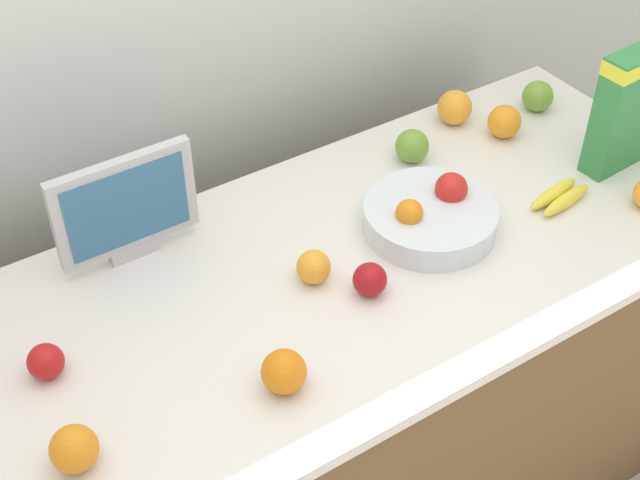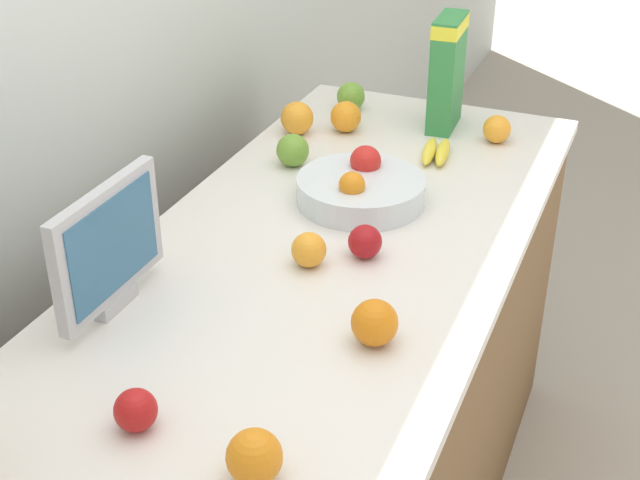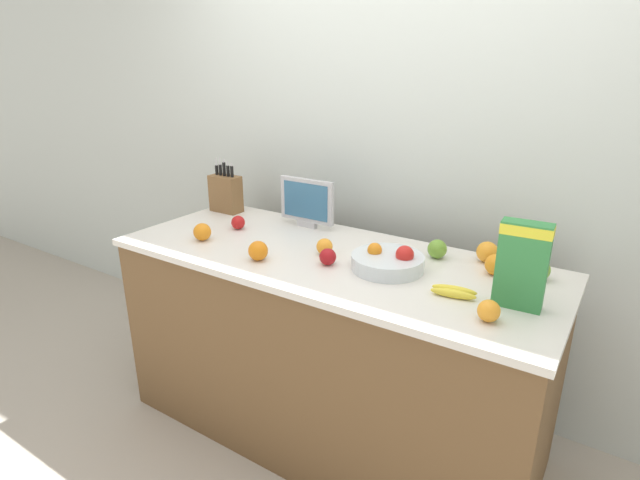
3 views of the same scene
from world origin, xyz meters
The scene contains 16 objects.
wall_back centered at (0.00, 0.61, 1.30)m, with size 9.00×0.06×2.60m.
counter centered at (0.00, 0.00, 0.47)m, with size 1.97×0.79×0.94m.
small_monitor centered at (-0.31, 0.27, 1.07)m, with size 0.31×0.03×0.25m.
cereal_box centered at (0.80, -0.05, 1.11)m, with size 0.17×0.08×0.31m.
fruit_bowl centered at (0.28, 0.00, 0.97)m, with size 0.30×0.30×0.11m.
banana_bunch centered at (0.59, -0.09, 0.96)m, with size 0.17×0.09×0.03m.
apple_by_knife_block centered at (0.82, 0.23, 0.98)m, with size 0.08×0.08×0.08m, color #6B9E33.
apple_middle centered at (0.05, -0.09, 0.97)m, with size 0.07×0.07×0.07m, color #A31419.
apple_rear centered at (-0.58, 0.05, 0.97)m, with size 0.07×0.07×0.07m, color red.
apple_rightmost centered at (0.41, 0.23, 0.98)m, with size 0.08×0.08×0.08m, color #6B9E33.
orange_mid_right centered at (0.60, 0.30, 0.98)m, with size 0.09×0.09×0.09m, color orange.
orange_back_center centered at (-0.61, -0.16, 0.98)m, with size 0.08×0.08×0.08m, color orange.
orange_front_right centered at (-0.03, 0.00, 0.98)m, with size 0.07×0.07×0.07m, color orange.
orange_mid_left centered at (0.75, -0.21, 0.98)m, with size 0.07×0.07×0.07m, color orange.
orange_by_cereal centered at (0.66, 0.19, 0.98)m, with size 0.08×0.08×0.08m, color orange.
orange_front_left centered at (-0.23, -0.21, 0.98)m, with size 0.09×0.09×0.09m, color orange.
Camera 2 is at (-1.46, -0.62, 1.89)m, focal length 50.00 mm.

